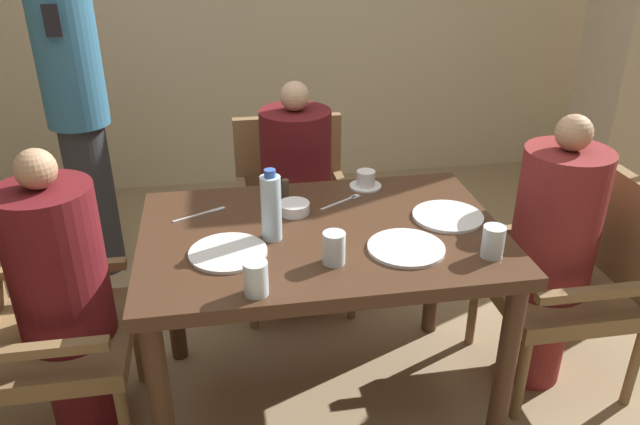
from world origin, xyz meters
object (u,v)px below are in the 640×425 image
(diner_in_far_chair, at_px, (297,198))
(plate_main_right, at_px, (406,248))
(chair_left_side, at_px, (28,327))
(plate_main_left, at_px, (228,253))
(glass_tall_far, at_px, (256,278))
(glass_tall_mid, at_px, (333,248))
(teacup_with_saucer, at_px, (366,180))
(bowl_small, at_px, (294,208))
(plate_dessert_center, at_px, (448,216))
(chair_right_side, at_px, (579,274))
(diner_in_right_chair, at_px, (551,253))
(water_bottle, at_px, (271,207))
(standing_host, at_px, (76,100))
(diner_in_left_chair, at_px, (64,300))
(glass_tall_near, at_px, (493,242))
(chair_far_side, at_px, (293,204))

(diner_in_far_chair, distance_m, plate_main_right, 0.93)
(chair_left_side, distance_m, plate_main_left, 0.78)
(glass_tall_far, bearing_deg, glass_tall_mid, 28.01)
(teacup_with_saucer, xyz_separation_m, bowl_small, (-0.32, -0.18, -0.01))
(plate_main_left, xyz_separation_m, plate_dessert_center, (0.81, 0.13, 0.00))
(chair_right_side, height_order, diner_in_right_chair, diner_in_right_chair)
(glass_tall_mid, distance_m, glass_tall_far, 0.29)
(bowl_small, relative_size, water_bottle, 0.46)
(standing_host, xyz_separation_m, plate_dessert_center, (1.48, -1.19, -0.17))
(water_bottle, bearing_deg, plate_main_right, -19.64)
(chair_left_side, relative_size, water_bottle, 3.43)
(diner_in_left_chair, xyz_separation_m, bowl_small, (0.83, 0.16, 0.21))
(water_bottle, bearing_deg, chair_left_side, 178.34)
(water_bottle, bearing_deg, glass_tall_near, -19.27)
(diner_in_left_chair, relative_size, bowl_small, 9.71)
(plate_main_right, distance_m, plate_dessert_center, 0.30)
(chair_left_side, relative_size, teacup_with_saucer, 6.76)
(diner_in_left_chair, height_order, teacup_with_saucer, diner_in_left_chair)
(chair_far_side, height_order, standing_host, standing_host)
(diner_in_far_chair, bearing_deg, glass_tall_near, -61.71)
(chair_right_side, relative_size, plate_dessert_center, 3.38)
(chair_right_side, bearing_deg, diner_in_far_chair, 146.47)
(diner_in_far_chair, bearing_deg, chair_left_side, -146.47)
(diner_in_right_chair, distance_m, standing_host, 2.29)
(chair_left_side, relative_size, diner_in_right_chair, 0.76)
(diner_in_right_chair, relative_size, water_bottle, 4.50)
(chair_right_side, distance_m, plate_main_left, 1.41)
(plate_dessert_center, distance_m, water_bottle, 0.66)
(teacup_with_saucer, bearing_deg, glass_tall_near, -65.43)
(diner_in_far_chair, xyz_separation_m, glass_tall_mid, (-0.00, -0.91, 0.25))
(plate_main_right, bearing_deg, chair_far_side, 104.08)
(water_bottle, bearing_deg, teacup_with_saucer, 41.17)
(chair_left_side, relative_size, bowl_small, 7.49)
(chair_right_side, bearing_deg, plate_main_right, -167.20)
(plate_main_right, bearing_deg, chair_right_side, 12.80)
(bowl_small, relative_size, glass_tall_far, 1.09)
(diner_in_right_chair, relative_size, plate_dessert_center, 4.43)
(diner_in_far_chair, distance_m, glass_tall_mid, 0.95)
(plate_main_left, distance_m, glass_tall_far, 0.26)
(diner_in_far_chair, relative_size, diner_in_right_chair, 0.98)
(glass_tall_mid, bearing_deg, water_bottle, 131.74)
(water_bottle, relative_size, glass_tall_far, 2.38)
(chair_right_side, height_order, plate_main_right, chair_right_side)
(chair_right_side, xyz_separation_m, glass_tall_far, (-1.30, -0.36, 0.34))
(chair_right_side, distance_m, water_bottle, 1.29)
(plate_dessert_center, height_order, teacup_with_saucer, teacup_with_saucer)
(plate_dessert_center, bearing_deg, chair_far_side, 120.21)
(diner_in_right_chair, height_order, bowl_small, diner_in_right_chair)
(plate_main_left, xyz_separation_m, bowl_small, (0.26, 0.27, 0.01))
(chair_left_side, height_order, plate_main_left, chair_left_side)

